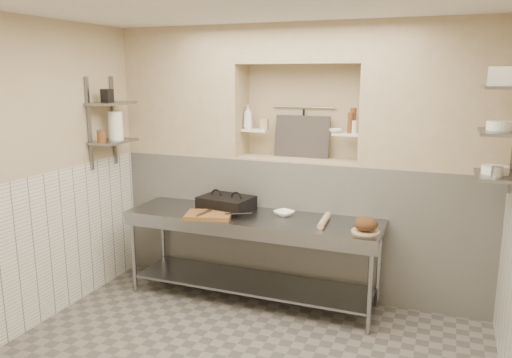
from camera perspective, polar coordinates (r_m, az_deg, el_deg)
The scene contains 43 objects.
wall_left at distance 4.91m, azimuth -25.19°, elevation 0.20°, with size 0.10×3.90×2.80m, color tan.
wall_back at distance 5.57m, azimuth 5.65°, elevation 2.56°, with size 4.00×0.10×2.80m, color tan.
wall_front at distance 2.16m, azimuth -25.55°, elevation -13.98°, with size 4.00×0.10×2.80m, color tan.
backwall_lower at distance 5.49m, azimuth 4.79°, elevation -5.06°, with size 4.00×0.40×1.40m, color silver.
alcove_sill at distance 5.33m, azimuth 4.93°, elevation 2.26°, with size 1.30×0.40×0.02m, color tan.
backwall_pillar_left at distance 5.77m, azimuth -7.86°, elevation 9.82°, with size 1.35×0.40×1.40m, color tan.
backwall_pillar_right at distance 5.05m, azimuth 19.83°, elevation 8.96°, with size 1.35×0.40×1.40m, color tan.
backwall_header at distance 5.26m, azimuth 5.16°, elevation 15.14°, with size 1.30×0.40×0.40m, color tan.
wainscot_left at distance 5.04m, azimuth -24.00°, elevation -7.66°, with size 0.02×3.90×1.40m, color silver.
alcove_shelf_left at distance 5.45m, azimuth -0.09°, elevation 5.60°, with size 0.28×0.16×0.03m, color white.
alcove_shelf_right at distance 5.17m, azimuth 10.32°, elevation 5.07°, with size 0.28×0.16×0.03m, color white.
utensil_rail at distance 5.43m, azimuth 5.54°, elevation 8.17°, with size 0.02×0.02×0.70m, color gray.
hanging_steel at distance 5.42m, azimuth 5.45°, elevation 6.36°, with size 0.02×0.02×0.30m, color black.
splash_panel at distance 5.39m, azimuth 5.27°, elevation 4.84°, with size 0.60×0.02×0.45m, color #383330.
shelf_rail_left_a at distance 5.73m, azimuth -15.96°, elevation 6.45°, with size 0.03×0.03×0.95m, color slate.
shelf_rail_left_b at distance 5.41m, azimuth -18.51°, elevation 6.01°, with size 0.03×0.03×0.95m, color slate.
wall_shelf_left_lower at distance 5.51m, azimuth -15.97°, elevation 4.16°, with size 0.30×0.50×0.03m, color slate.
wall_shelf_left_upper at distance 5.47m, azimuth -16.21°, elevation 8.31°, with size 0.30×0.50×0.03m, color slate.
wall_shelf_right_lower at distance 4.43m, azimuth 25.64°, elevation 0.33°, with size 0.30×0.50×0.03m, color slate.
wall_shelf_right_mid at distance 4.38m, azimuth 26.05°, elevation 4.82°, with size 0.30×0.50×0.03m, color slate.
wall_shelf_right_upper at distance 4.36m, azimuth 26.47°, elevation 9.38°, with size 0.30×0.50×0.03m, color slate.
prep_table at distance 5.10m, azimuth -0.52°, elevation -7.05°, with size 2.60×0.70×0.90m.
panini_press at distance 5.24m, azimuth -3.41°, elevation -2.78°, with size 0.58×0.46×0.14m.
cutting_board at distance 5.01m, azimuth -5.42°, elevation -4.14°, with size 0.45×0.32×0.04m, color brown.
knife_blade at distance 4.95m, azimuth -2.00°, elevation -3.93°, with size 0.27×0.03×0.01m, color gray.
tongs at distance 4.99m, azimuth -5.93°, elevation -3.77°, with size 0.02×0.02×0.25m, color gray.
mixing_bowl at distance 5.05m, azimuth 3.23°, elevation -3.92°, with size 0.19×0.19×0.05m, color white.
rolling_pin at distance 4.81m, azimuth 7.80°, elevation -4.72°, with size 0.06×0.06×0.41m, color tan.
bread_board at distance 4.63m, azimuth 12.41°, elevation -5.87°, with size 0.25×0.25×0.01m, color tan.
bread_loaf at distance 4.61m, azimuth 12.45°, elevation -5.02°, with size 0.22×0.22×0.13m, color #4C2D19.
bottle_soap at distance 5.47m, azimuth -0.92°, elevation 7.11°, with size 0.10×0.10×0.26m, color white.
jar_alcove at distance 5.41m, azimuth 0.99°, elevation 6.30°, with size 0.08×0.08×0.12m, color tan.
bowl_alcove at distance 5.15m, azimuth 9.09°, elevation 5.45°, with size 0.13×0.13×0.04m, color white.
condiment_a at distance 5.14m, azimuth 10.73°, elevation 6.32°, with size 0.06×0.06×0.21m, color brown.
condiment_b at distance 5.18m, azimuth 11.03°, elevation 6.59°, with size 0.06×0.06×0.25m, color brown.
condiment_c at distance 5.16m, azimuth 11.09°, elevation 5.88°, with size 0.08×0.08×0.13m, color white.
jug_left at distance 5.53m, azimuth -15.75°, elevation 5.91°, with size 0.15×0.15×0.30m, color white.
jar_left at distance 5.35m, azimuth -17.28°, elevation 4.68°, with size 0.08×0.08×0.13m, color brown.
box_left_upper at distance 5.42m, azimuth -16.65°, elevation 9.11°, with size 0.10×0.10×0.14m, color black.
bowl_right at distance 4.45m, azimuth 25.67°, elevation 0.96°, with size 0.21×0.21×0.06m, color white.
canister_right at distance 4.27m, azimuth 25.85°, elevation 0.69°, with size 0.09×0.09×0.09m, color gray.
bowl_right_mid at distance 4.43m, azimuth 26.06°, elevation 5.51°, with size 0.20×0.20×0.07m, color white.
basket_right at distance 4.43m, azimuth 26.50°, elevation 10.49°, with size 0.18×0.23×0.14m, color gray.
Camera 1 is at (1.47, -3.29, 2.30)m, focal length 35.00 mm.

